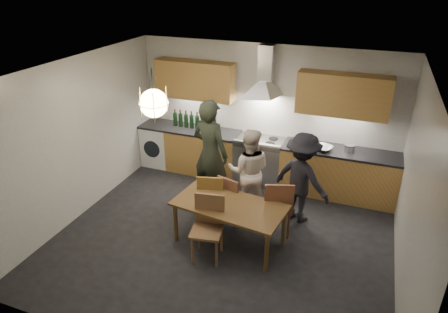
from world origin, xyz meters
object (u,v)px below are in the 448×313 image
(chair_front, at_px, (208,222))
(mixing_bowl, at_px, (323,148))
(stock_pot, at_px, (349,148))
(person_mid, at_px, (249,171))
(wine_bottles, at_px, (194,120))
(chair_back_left, at_px, (211,196))
(person_right, at_px, (302,178))
(dining_table, at_px, (230,209))
(person_left, at_px, (210,153))

(chair_front, relative_size, mixing_bowl, 3.00)
(stock_pot, bearing_deg, mixing_bowl, -166.13)
(mixing_bowl, xyz_separation_m, stock_pot, (0.43, 0.11, 0.02))
(person_mid, xyz_separation_m, wine_bottles, (-1.48, 1.08, 0.33))
(chair_back_left, height_order, wine_bottles, wine_bottles)
(mixing_bowl, bearing_deg, person_right, -101.97)
(dining_table, relative_size, wine_bottles, 1.85)
(person_left, bearing_deg, chair_back_left, 128.29)
(dining_table, height_order, chair_back_left, chair_back_left)
(chair_back_left, height_order, person_mid, person_mid)
(person_mid, relative_size, mixing_bowl, 4.71)
(person_left, relative_size, mixing_bowl, 6.00)
(mixing_bowl, distance_m, stock_pot, 0.45)
(mixing_bowl, bearing_deg, person_mid, -138.90)
(chair_back_left, bearing_deg, mixing_bowl, -149.52)
(person_left, bearing_deg, person_mid, -164.86)
(mixing_bowl, relative_size, wine_bottles, 0.34)
(chair_back_left, height_order, person_left, person_left)
(person_right, xyz_separation_m, wine_bottles, (-2.36, 1.05, 0.31))
(chair_back_left, distance_m, mixing_bowl, 2.19)
(dining_table, bearing_deg, stock_pot, 61.36)
(stock_pot, xyz_separation_m, wine_bottles, (-2.98, 0.04, 0.11))
(stock_pot, bearing_deg, chair_front, -125.10)
(chair_front, xyz_separation_m, mixing_bowl, (1.24, 2.27, 0.39))
(chair_front, bearing_deg, person_mid, 73.16)
(mixing_bowl, bearing_deg, dining_table, -118.49)
(person_mid, height_order, wine_bottles, person_mid)
(person_left, relative_size, person_mid, 1.27)
(chair_back_left, xyz_separation_m, person_right, (1.31, 0.63, 0.25))
(mixing_bowl, bearing_deg, stock_pot, 13.87)
(person_mid, relative_size, person_right, 0.97)
(person_mid, height_order, stock_pot, person_mid)
(chair_front, height_order, wine_bottles, wine_bottles)
(chair_front, distance_m, mixing_bowl, 2.62)
(chair_back_left, distance_m, person_right, 1.48)
(chair_front, bearing_deg, person_right, 43.07)
(dining_table, height_order, mixing_bowl, mixing_bowl)
(person_left, relative_size, person_right, 1.24)
(dining_table, height_order, wine_bottles, wine_bottles)
(dining_table, relative_size, person_right, 1.12)
(chair_back_left, distance_m, person_mid, 0.78)
(chair_back_left, height_order, stock_pot, stock_pot)
(dining_table, relative_size, chair_back_left, 1.92)
(person_mid, xyz_separation_m, mixing_bowl, (1.07, 0.93, 0.19))
(dining_table, relative_size, stock_pot, 9.64)
(chair_front, distance_m, person_left, 1.50)
(person_right, height_order, wine_bottles, person_right)
(dining_table, height_order, person_left, person_left)
(dining_table, xyz_separation_m, chair_back_left, (-0.46, 0.39, -0.09))
(person_left, height_order, mixing_bowl, person_left)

